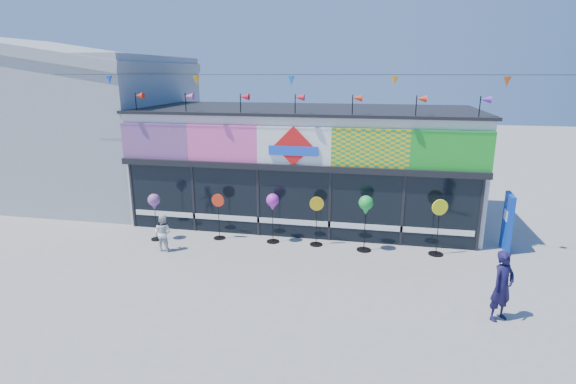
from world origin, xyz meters
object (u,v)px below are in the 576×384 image
(spinner_4, at_px, (366,207))
(child, at_px, (163,232))
(adult_man, at_px, (502,286))
(spinner_3, at_px, (316,220))
(spinner_2, at_px, (273,204))
(spinner_5, at_px, (438,226))
(spinner_1, at_px, (219,215))
(spinner_0, at_px, (154,203))
(blue_sign, at_px, (507,222))

(spinner_4, distance_m, child, 6.29)
(adult_man, bearing_deg, spinner_4, 93.79)
(spinner_3, bearing_deg, spinner_2, -179.10)
(spinner_5, height_order, child, spinner_5)
(spinner_1, distance_m, child, 1.89)
(child, bearing_deg, spinner_5, -165.26)
(spinner_2, distance_m, child, 3.52)
(spinner_0, distance_m, spinner_1, 2.11)
(spinner_1, relative_size, spinner_3, 0.96)
(blue_sign, bearing_deg, spinner_5, -155.38)
(spinner_0, xyz_separation_m, spinner_1, (2.00, 0.50, -0.44))
(spinner_1, relative_size, adult_man, 0.95)
(spinner_1, xyz_separation_m, child, (-1.35, -1.30, -0.24))
(spinner_4, height_order, spinner_5, spinner_4)
(blue_sign, height_order, child, blue_sign)
(spinner_5, relative_size, child, 1.51)
(spinner_5, bearing_deg, blue_sign, 21.41)
(spinner_1, relative_size, spinner_4, 0.87)
(spinner_2, distance_m, spinner_5, 5.12)
(spinner_1, xyz_separation_m, spinner_5, (6.93, -0.01, 0.11))
(spinner_4, xyz_separation_m, adult_man, (3.11, -3.47, -0.60))
(blue_sign, distance_m, spinner_1, 9.11)
(spinner_2, relative_size, spinner_3, 1.02)
(blue_sign, xyz_separation_m, child, (-10.42, -2.13, -0.32))
(spinner_2, relative_size, child, 1.41)
(spinner_1, height_order, spinner_4, spinner_4)
(spinner_1, bearing_deg, spinner_5, -0.06)
(blue_sign, xyz_separation_m, spinner_3, (-5.83, -0.77, -0.06))
(blue_sign, relative_size, spinner_1, 1.17)
(child, bearing_deg, spinner_1, -130.18)
(spinner_1, height_order, spinner_2, spinner_2)
(spinner_3, distance_m, spinner_4, 1.63)
(spinner_1, distance_m, adult_man, 8.65)
(adult_man, xyz_separation_m, child, (-9.23, 2.27, -0.23))
(spinner_2, relative_size, spinner_4, 0.92)
(spinner_3, distance_m, child, 4.80)
(spinner_2, relative_size, spinner_5, 0.94)
(blue_sign, bearing_deg, spinner_2, -170.53)
(spinner_3, xyz_separation_m, child, (-4.59, -1.36, -0.27))
(spinner_0, relative_size, adult_man, 0.97)
(spinner_1, height_order, adult_man, adult_man)
(spinner_4, bearing_deg, spinner_2, 177.27)
(adult_man, bearing_deg, spinner_0, 124.63)
(blue_sign, xyz_separation_m, spinner_1, (-9.07, -0.83, -0.09))
(adult_man, bearing_deg, spinner_3, 103.81)
(spinner_2, xyz_separation_m, child, (-3.17, -1.34, -0.73))
(spinner_1, xyz_separation_m, spinner_3, (3.24, 0.06, 0.03))
(spinner_1, bearing_deg, spinner_2, 1.20)
(spinner_4, bearing_deg, spinner_5, 2.50)
(spinner_2, bearing_deg, child, -157.12)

